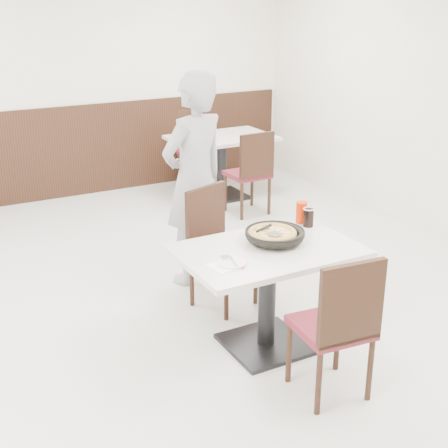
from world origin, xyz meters
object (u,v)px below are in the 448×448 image
chair_near (331,323)px  red_cup (301,212)px  pizza_pan (275,237)px  diner_person (195,180)px  bg_chair_right_near (247,172)px  pizza (272,235)px  bg_table_right (222,167)px  chair_far (224,250)px  side_plate (232,263)px  cola_glass (308,218)px  main_table (267,298)px  bg_chair_right_far (192,148)px

chair_near → red_cup: (0.42, 0.93, 0.35)m
pizza_pan → diner_person: diner_person is taller
chair_near → bg_chair_right_near: bearing=73.5°
pizza_pan → pizza: pizza is taller
pizza → bg_table_right: 3.42m
chair_far → side_plate: size_ratio=5.04×
cola_glass → diner_person: 1.11m
bg_chair_right_near → pizza: bearing=-118.6°
side_plate → bg_table_right: (1.70, 3.30, -0.38)m
side_plate → cola_glass: (0.82, 0.32, 0.06)m
main_table → red_cup: red_cup is taller
side_plate → bg_table_right: 3.73m
pizza_pan → bg_table_right: (1.27, 3.13, -0.42)m
chair_near → cola_glass: 1.00m
chair_far → cola_glass: size_ratio=7.31×
cola_glass → chair_far: bearing=132.2°
chair_far → pizza: (0.03, -0.64, 0.34)m
chair_far → diner_person: diner_person is taller
pizza → side_plate: (-0.41, -0.17, -0.05)m
pizza_pan → cola_glass: 0.42m
pizza_pan → side_plate: bearing=-158.2°
cola_glass → bg_table_right: (0.88, 2.98, -0.44)m
chair_far → bg_chair_right_far: same height
main_table → bg_chair_right_near: bearing=62.2°
pizza → diner_person: (-0.01, 1.18, 0.08)m
chair_far → red_cup: 0.69m
chair_far → pizza_pan: 0.71m
bg_chair_right_near → diner_person: bearing=-136.1°
main_table → bg_chair_right_far: bg_chair_right_far is taller
main_table → side_plate: bearing=-162.2°
side_plate → pizza_pan: bearing=21.8°
bg_table_right → chair_near: bearing=-108.8°
side_plate → diner_person: (0.40, 1.35, 0.14)m
pizza → red_cup: (0.41, 0.25, 0.02)m
chair_near → red_cup: chair_near is taller
chair_near → bg_table_right: bearing=76.6°
side_plate → diner_person: diner_person is taller
main_table → diner_person: bearing=87.3°
cola_glass → red_cup: 0.09m
main_table → red_cup: bearing=32.4°
cola_glass → bg_table_right: 3.13m
chair_near → bg_chair_right_near: 3.41m
bg_chair_right_near → bg_table_right: bearing=86.0°
pizza → bg_chair_right_near: 2.80m
side_plate → bg_chair_right_near: size_ratio=0.20×
diner_person → bg_table_right: diner_person is taller
diner_person → bg_chair_right_near: diner_person is taller
main_table → cola_glass: (0.48, 0.21, 0.44)m
side_plate → diner_person: size_ratio=0.11×
main_table → bg_table_right: size_ratio=1.00×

